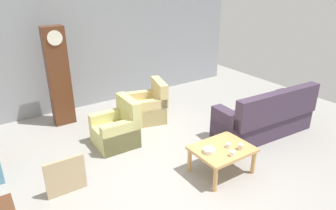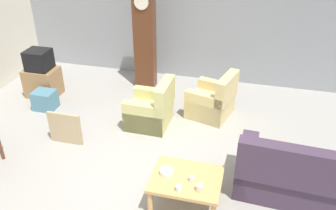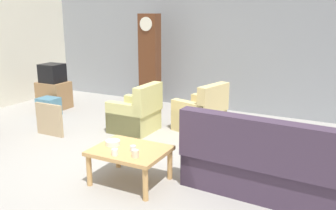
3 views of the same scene
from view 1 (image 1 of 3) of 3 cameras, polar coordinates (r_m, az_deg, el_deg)
The scene contains 12 objects.
ground_plane at distance 5.42m, azimuth 0.86°, elevation -11.70°, with size 10.40×10.40×0.00m, color #999691.
garage_door_wall at distance 7.84m, azimuth -14.47°, elevation 11.37°, with size 8.40×0.16×3.20m, color gray.
couch_floral at distance 6.67m, azimuth 17.62°, elevation -2.37°, with size 2.15×1.00×1.04m.
armchair_olive_near at distance 6.07m, azimuth -9.48°, elevation -4.60°, with size 0.80×0.78×0.92m.
armchair_olive_far at distance 7.00m, azimuth -3.68°, elevation -0.46°, with size 0.96×0.94×0.92m.
coffee_table_wood at distance 5.20m, azimuth 10.03°, elevation -8.47°, with size 0.96×0.76×0.47m.
grandfather_clock at distance 6.98m, azimuth -19.69°, elevation 4.97°, with size 0.44×0.30×2.15m.
framed_picture_leaning at distance 4.98m, azimuth -18.52°, elevation -12.49°, with size 0.60×0.05×0.59m, color tan.
cup_white_porcelain at distance 4.96m, azimuth 11.87°, elevation -8.83°, with size 0.08×0.08×0.09m, color white.
cup_blue_rimmed at distance 5.17m, azimuth 11.13°, elevation -7.40°, with size 0.07×0.07×0.08m, color silver.
cup_cream_tall at distance 5.16m, azimuth 13.40°, elevation -7.55°, with size 0.09×0.09×0.10m, color beige.
bowl_white_stacked at distance 4.99m, azimuth 7.64°, elevation -8.39°, with size 0.19×0.19×0.07m, color white.
Camera 1 is at (-2.54, -3.66, 3.09)m, focal length 32.72 mm.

